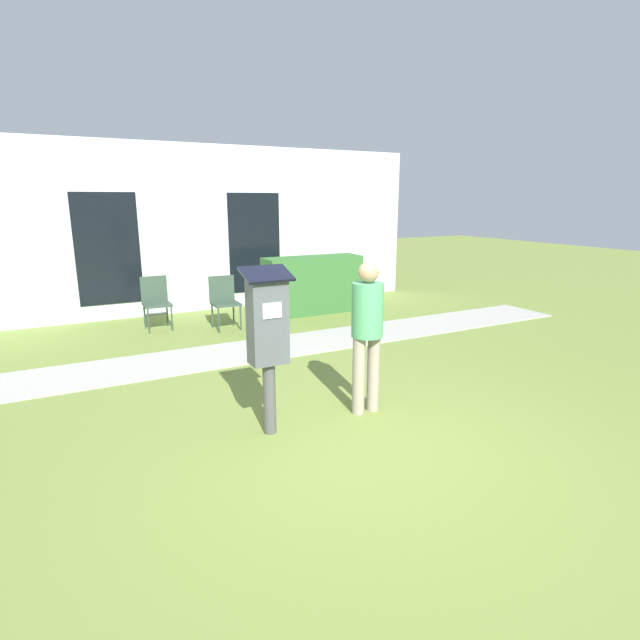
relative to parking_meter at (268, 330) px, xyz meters
The scene contains 8 objects.
ground_plane 1.41m from the parking_meter, 51.18° to the right, with size 40.00×40.00×0.00m, color olive.
sidewalk 2.81m from the parking_meter, 76.56° to the left, with size 12.00×1.10×0.02m.
building_facade 5.82m from the parking_meter, 83.96° to the left, with size 10.00×0.26×3.20m.
parking_meter is the anchor object (origin of this frame).
person_standing 1.08m from the parking_meter, ahead, with size 0.32×0.32×1.58m.
outdoor_chair_left 4.60m from the parking_meter, 92.56° to the left, with size 0.44×0.44×0.90m.
outdoor_chair_middle 4.19m from the parking_meter, 78.37° to the left, with size 0.44×0.44×0.90m.
hedge_row 5.24m from the parking_meter, 58.35° to the left, with size 1.94×0.60×1.10m.
Camera 1 is at (-2.25, -3.35, 2.18)m, focal length 28.00 mm.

